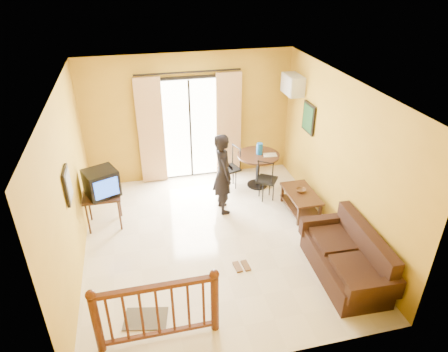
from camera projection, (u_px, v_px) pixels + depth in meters
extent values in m
plane|color=beige|center=(215.00, 240.00, 7.18)|extent=(5.00, 5.00, 0.00)
plane|color=white|center=(212.00, 87.00, 5.82)|extent=(5.00, 5.00, 0.00)
plane|color=#B78C23|center=(189.00, 118.00, 8.63)|extent=(4.50, 0.00, 4.50)
plane|color=#B78C23|center=(261.00, 276.00, 4.37)|extent=(4.50, 0.00, 4.50)
plane|color=#B78C23|center=(69.00, 188.00, 6.05)|extent=(0.00, 5.00, 5.00)
plane|color=#B78C23|center=(340.00, 157.00, 6.96)|extent=(0.00, 5.00, 5.00)
cube|color=black|center=(190.00, 129.00, 8.74)|extent=(1.34, 0.03, 2.34)
cube|color=white|center=(190.00, 130.00, 8.71)|extent=(1.20, 0.04, 2.20)
cube|color=black|center=(190.00, 130.00, 8.69)|extent=(0.04, 0.02, 2.20)
cube|color=beige|center=(151.00, 132.00, 8.47)|extent=(0.55, 0.08, 2.35)
cube|color=beige|center=(229.00, 125.00, 8.81)|extent=(0.55, 0.08, 2.35)
cylinder|color=black|center=(188.00, 72.00, 8.05)|extent=(2.20, 0.04, 0.04)
cube|color=black|center=(102.00, 195.00, 7.28)|extent=(0.67, 0.56, 0.04)
cylinder|color=black|center=(88.00, 219.00, 7.19)|extent=(0.04, 0.04, 0.65)
cylinder|color=black|center=(120.00, 215.00, 7.30)|extent=(0.04, 0.04, 0.65)
cylinder|color=black|center=(89.00, 206.00, 7.57)|extent=(0.04, 0.04, 0.65)
cylinder|color=black|center=(120.00, 202.00, 7.68)|extent=(0.04, 0.04, 0.65)
cube|color=black|center=(101.00, 183.00, 7.15)|extent=(0.69, 0.66, 0.49)
cube|color=blue|center=(107.00, 188.00, 6.98)|extent=(0.41, 0.18, 0.35)
cube|color=black|center=(67.00, 185.00, 5.81)|extent=(0.04, 0.42, 0.52)
cube|color=#5F5A51|center=(69.00, 185.00, 5.82)|extent=(0.01, 0.34, 0.44)
cylinder|color=black|center=(258.00, 155.00, 8.53)|extent=(0.91, 0.91, 0.04)
cylinder|color=black|center=(258.00, 171.00, 8.71)|extent=(0.08, 0.08, 0.74)
cylinder|color=black|center=(257.00, 185.00, 8.88)|extent=(0.45, 0.45, 0.03)
cylinder|color=#1255AA|center=(260.00, 149.00, 8.49)|extent=(0.13, 0.13, 0.25)
cube|color=beige|center=(270.00, 155.00, 8.47)|extent=(0.30, 0.22, 0.02)
cube|color=silver|center=(293.00, 85.00, 8.22)|extent=(0.30, 0.60, 0.40)
cube|color=gray|center=(286.00, 85.00, 8.19)|extent=(0.02, 0.56, 0.36)
cube|color=black|center=(309.00, 118.00, 7.94)|extent=(0.04, 0.50, 0.60)
cube|color=black|center=(308.00, 118.00, 7.93)|extent=(0.01, 0.42, 0.52)
cube|color=black|center=(301.00, 194.00, 7.79)|extent=(0.54, 0.97, 0.04)
cube|color=black|center=(300.00, 206.00, 7.92)|extent=(0.50, 0.93, 0.03)
cube|color=black|center=(299.00, 216.00, 7.48)|extent=(0.05, 0.05, 0.41)
cube|color=black|center=(320.00, 213.00, 7.56)|extent=(0.05, 0.05, 0.41)
cube|color=black|center=(282.00, 193.00, 8.21)|extent=(0.05, 0.05, 0.41)
cube|color=black|center=(302.00, 190.00, 8.30)|extent=(0.05, 0.05, 0.41)
imported|color=#54371C|center=(301.00, 191.00, 7.79)|extent=(0.21, 0.21, 0.06)
cube|color=black|center=(344.00, 265.00, 6.29)|extent=(0.88, 1.67, 0.41)
cube|color=black|center=(365.00, 244.00, 6.18)|extent=(0.25, 1.64, 0.56)
cube|color=black|center=(374.00, 291.00, 5.50)|extent=(0.82, 0.20, 0.31)
cube|color=black|center=(323.00, 224.00, 6.86)|extent=(0.82, 0.20, 0.31)
cube|color=black|center=(355.00, 269.00, 5.86)|extent=(0.59, 0.69, 0.10)
cube|color=black|center=(332.00, 240.00, 6.47)|extent=(0.59, 0.69, 0.10)
imported|color=black|center=(223.00, 174.00, 7.65)|extent=(0.43, 0.62, 1.63)
cylinder|color=#471E0F|center=(97.00, 325.00, 4.96)|extent=(0.11, 0.11, 0.92)
cylinder|color=#471E0F|center=(215.00, 304.00, 5.26)|extent=(0.11, 0.11, 0.92)
sphere|color=#471E0F|center=(90.00, 295.00, 4.71)|extent=(0.13, 0.13, 0.13)
sphere|color=#471E0F|center=(214.00, 274.00, 5.01)|extent=(0.13, 0.13, 0.13)
cube|color=#471E0F|center=(155.00, 287.00, 4.88)|extent=(1.55, 0.08, 0.06)
cube|color=#471E0F|center=(160.00, 333.00, 5.28)|extent=(1.55, 0.06, 0.05)
cube|color=#504B40|center=(146.00, 319.00, 5.61)|extent=(0.67, 0.51, 0.02)
cube|color=#54371C|center=(238.00, 267.00, 6.53)|extent=(0.12, 0.26, 0.03)
cube|color=#54371C|center=(246.00, 266.00, 6.56)|extent=(0.12, 0.26, 0.03)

